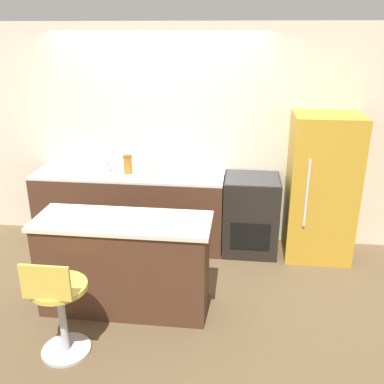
% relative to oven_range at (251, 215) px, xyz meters
% --- Properties ---
extents(ground_plane, '(14.00, 14.00, 0.00)m').
position_rel_oven_range_xyz_m(ground_plane, '(-1.12, -0.32, -0.46)').
color(ground_plane, brown).
extents(wall_back, '(8.00, 0.06, 2.60)m').
position_rel_oven_range_xyz_m(wall_back, '(-1.12, 0.33, 0.84)').
color(wall_back, beige).
rests_on(wall_back, ground_plane).
extents(back_counter, '(2.27, 0.60, 0.92)m').
position_rel_oven_range_xyz_m(back_counter, '(-1.46, 0.00, -0.00)').
color(back_counter, '#4C2D1E').
rests_on(back_counter, ground_plane).
extents(kitchen_island, '(1.61, 0.59, 0.91)m').
position_rel_oven_range_xyz_m(kitchen_island, '(-1.18, -1.29, -0.00)').
color(kitchen_island, '#4C2D1E').
rests_on(kitchen_island, ground_plane).
extents(oven_range, '(0.64, 0.61, 0.92)m').
position_rel_oven_range_xyz_m(oven_range, '(0.00, 0.00, 0.00)').
color(oven_range, black).
rests_on(oven_range, ground_plane).
extents(refrigerator, '(0.73, 0.65, 1.67)m').
position_rel_oven_range_xyz_m(refrigerator, '(0.77, -0.01, 0.37)').
color(refrigerator, gold).
rests_on(refrigerator, ground_plane).
extents(stool_chair, '(0.45, 0.45, 0.92)m').
position_rel_oven_range_xyz_m(stool_chair, '(-1.52, -1.99, 0.00)').
color(stool_chair, '#B7B7BC').
rests_on(stool_chair, ground_plane).
extents(kettle, '(0.17, 0.17, 0.21)m').
position_rel_oven_range_xyz_m(kettle, '(-1.76, 0.01, 0.55)').
color(kettle, silver).
rests_on(kettle, back_counter).
extents(mixing_bowl, '(0.20, 0.20, 0.09)m').
position_rel_oven_range_xyz_m(mixing_bowl, '(-1.20, 0.01, 0.51)').
color(mixing_bowl, beige).
rests_on(mixing_bowl, back_counter).
extents(canister_jar, '(0.11, 0.11, 0.21)m').
position_rel_oven_range_xyz_m(canister_jar, '(-1.46, 0.01, 0.57)').
color(canister_jar, '#9E6623').
rests_on(canister_jar, back_counter).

